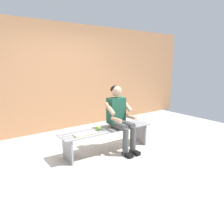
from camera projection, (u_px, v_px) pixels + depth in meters
ground_plane at (78, 199)px, 2.77m from camera, size 10.00×7.00×0.04m
brick_wall at (42, 78)px, 5.20m from camera, size 9.50×0.24×2.64m
bench_near at (107, 134)px, 4.15m from camera, size 1.90×0.54×0.45m
person_seated at (120, 116)px, 4.13m from camera, size 0.50×0.69×1.26m
apple at (99, 128)px, 4.01m from camera, size 0.09×0.09×0.09m
book_open at (85, 134)px, 3.78m from camera, size 0.42×0.18×0.02m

